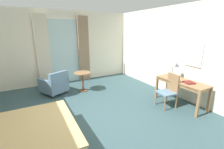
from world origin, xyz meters
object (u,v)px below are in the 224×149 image
object	(u,v)px
desk_lamp	(176,67)
closed_book	(189,82)
writing_desk	(182,84)
armchair_by_window	(55,85)
round_cafe_table	(83,77)
bed	(11,146)
desk_chair	(169,89)

from	to	relation	value
desk_lamp	closed_book	world-z (taller)	desk_lamp
writing_desk	armchair_by_window	xyz separation A→B (m)	(-3.07, 2.61, -0.32)
writing_desk	round_cafe_table	xyz separation A→B (m)	(-2.14, 2.41, -0.15)
writing_desk	armchair_by_window	world-z (taller)	armchair_by_window
writing_desk	closed_book	distance (m)	0.26
closed_book	armchair_by_window	xyz separation A→B (m)	(-3.06, 2.84, -0.42)
bed	writing_desk	size ratio (longest dim) A/B	1.44
desk_chair	desk_lamp	xyz separation A→B (m)	(0.47, 0.24, 0.55)
writing_desk	closed_book	size ratio (longest dim) A/B	5.60
desk_chair	closed_book	xyz separation A→B (m)	(0.36, -0.33, 0.24)
bed	closed_book	bearing A→B (deg)	-3.32
desk_chair	closed_book	bearing A→B (deg)	-42.96
desk_chair	armchair_by_window	size ratio (longest dim) A/B	0.95
writing_desk	round_cafe_table	size ratio (longest dim) A/B	2.11
armchair_by_window	round_cafe_table	size ratio (longest dim) A/B	1.45
closed_book	armchair_by_window	distance (m)	4.20
bed	round_cafe_table	distance (m)	3.18
desk_chair	desk_lamp	distance (m)	0.76
closed_book	round_cafe_table	xyz separation A→B (m)	(-2.12, 2.64, -0.25)
bed	desk_chair	bearing A→B (deg)	1.29
desk_lamp	armchair_by_window	distance (m)	3.97
writing_desk	desk_lamp	distance (m)	0.55
bed	round_cafe_table	size ratio (longest dim) A/B	3.02
bed	writing_desk	bearing A→B (deg)	-0.17
bed	armchair_by_window	distance (m)	2.84
bed	desk_lamp	bearing A→B (deg)	4.32
round_cafe_table	writing_desk	bearing A→B (deg)	-48.43
desk_lamp	writing_desk	bearing A→B (deg)	-106.68
bed	desk_lamp	distance (m)	4.40
armchair_by_window	desk_lamp	bearing A→B (deg)	-35.59
desk_chair	desk_lamp	bearing A→B (deg)	27.01
desk_chair	bed	bearing A→B (deg)	-178.71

